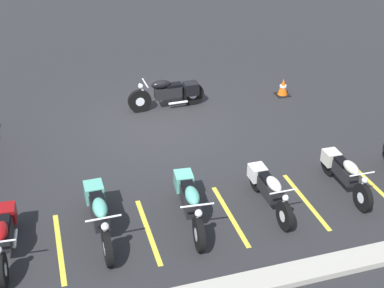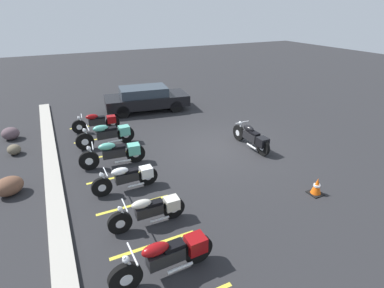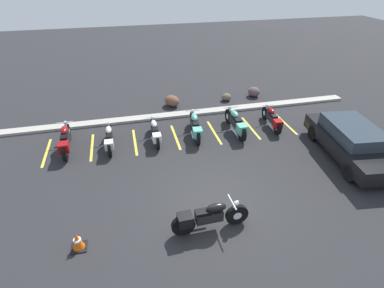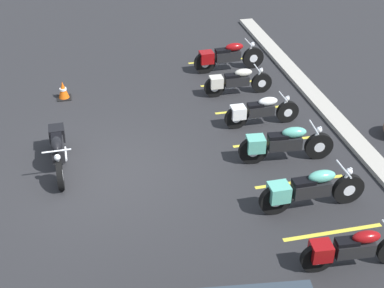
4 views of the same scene
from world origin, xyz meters
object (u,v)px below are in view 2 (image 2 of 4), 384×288
Objects in this scene: parked_bike_5 at (98,122)px; landscape_rock_1 at (10,133)px; parked_bike_1 at (151,210)px; parked_bike_2 at (129,177)px; parked_bike_3 at (116,153)px; traffic_cone at (317,187)px; parked_bike_0 at (169,256)px; landscape_rock_2 at (9,186)px; parked_bike_4 at (108,134)px; car_black at (146,98)px; landscape_rock_0 at (14,150)px; motorcycle_black_featured at (252,137)px.

parked_bike_5 reaches higher than landscape_rock_1.
parked_bike_5 is (7.10, 0.07, 0.01)m from parked_bike_1.
parked_bike_3 is at bearing -90.82° from parked_bike_2.
traffic_cone is at bearing 143.81° from parked_bike_3.
parked_bike_2 is (1.84, 0.10, 0.00)m from parked_bike_1.
parked_bike_5 is at bearing -88.75° from parked_bike_1.
parked_bike_3 is at bearing -87.86° from parked_bike_1.
parked_bike_0 is 1.11× the size of parked_bike_5.
parked_bike_0 is 3.51m from parked_bike_2.
landscape_rock_2 is (3.14, 3.39, -0.15)m from parked_bike_1.
parked_bike_3 is 6.64m from traffic_cone.
parked_bike_4 is 4.35× the size of traffic_cone.
landscape_rock_2 is (-5.79, 6.15, -0.40)m from car_black.
parked_bike_5 is 3.89× the size of traffic_cone.
traffic_cone is at bearing 127.58° from parked_bike_4.
parked_bike_0 reaches higher than landscape_rock_0.
parked_bike_4 is (5.34, -0.03, 0.06)m from parked_bike_1.
landscape_rock_2 is at bearing -58.40° from parked_bike_0.
landscape_rock_0 is (2.56, 3.31, -0.28)m from parked_bike_3.
motorcycle_black_featured is at bearing -112.57° from landscape_rock_0.
parked_bike_5 reaches higher than traffic_cone.
motorcycle_black_featured is at bearing 142.84° from parked_bike_5.
parked_bike_3 reaches higher than motorcycle_black_featured.
parked_bike_1 is 2.97× the size of landscape_rock_1.
car_black is at bearing -127.76° from parked_bike_4.
landscape_rock_1 is (9.43, 3.40, -0.22)m from parked_bike_0.
motorcycle_black_featured reaches higher than traffic_cone.
parked_bike_1 is (-2.60, 5.03, -0.04)m from motorcycle_black_featured.
parked_bike_0 is at bearing 93.44° from parked_bike_5.
parked_bike_2 is 0.98× the size of parked_bike_5.
parked_bike_5 is 0.46× the size of car_black.
car_black reaches higher than parked_bike_5.
parked_bike_3 is 1.80m from parked_bike_4.
parked_bike_2 is 3.51m from parked_bike_4.
parked_bike_2 is at bearing 95.12° from parked_bike_3.
parked_bike_2 is at bearing -104.88° from car_black.
parked_bike_2 is at bearing 93.94° from parked_bike_5.
motorcycle_black_featured is at bearing 174.90° from parked_bike_3.
parked_bike_2 is 2.44× the size of landscape_rock_2.
motorcycle_black_featured is at bearing -2.67° from traffic_cone.
traffic_cone is at bearing -172.91° from parked_bike_0.
traffic_cone is at bearing -70.76° from car_black.
landscape_rock_1 is 0.82× the size of landscape_rock_2.
traffic_cone is at bearing -130.07° from landscape_rock_0.
motorcycle_black_featured is 0.98× the size of parked_bike_3.
landscape_rock_0 is at bearing -12.93° from parked_bike_4.
parked_bike_0 reaches higher than parked_bike_5.
car_black reaches higher than parked_bike_2.
landscape_rock_2 is at bearing 54.25° from parked_bike_5.
parked_bike_2 is 5.40m from landscape_rock_0.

